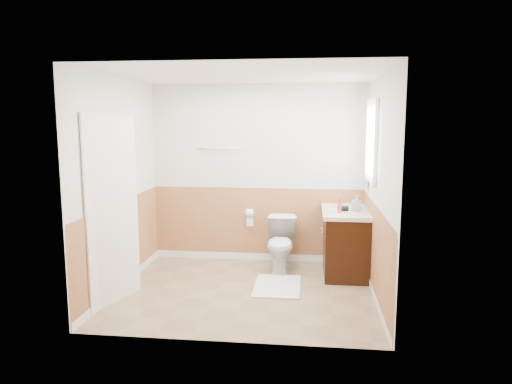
# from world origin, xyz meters

# --- Properties ---
(floor) EXTENTS (3.00, 3.00, 0.00)m
(floor) POSITION_xyz_m (0.00, 0.00, 0.00)
(floor) COLOR #8C7051
(floor) RESTS_ON ground
(ceiling) EXTENTS (3.00, 3.00, 0.00)m
(ceiling) POSITION_xyz_m (0.00, 0.00, 2.50)
(ceiling) COLOR white
(ceiling) RESTS_ON floor
(wall_back) EXTENTS (3.00, 0.00, 3.00)m
(wall_back) POSITION_xyz_m (0.00, 1.30, 1.25)
(wall_back) COLOR silver
(wall_back) RESTS_ON floor
(wall_front) EXTENTS (3.00, 0.00, 3.00)m
(wall_front) POSITION_xyz_m (0.00, -1.30, 1.25)
(wall_front) COLOR silver
(wall_front) RESTS_ON floor
(wall_left) EXTENTS (0.00, 3.00, 3.00)m
(wall_left) POSITION_xyz_m (-1.50, 0.00, 1.25)
(wall_left) COLOR silver
(wall_left) RESTS_ON floor
(wall_right) EXTENTS (0.00, 3.00, 3.00)m
(wall_right) POSITION_xyz_m (1.50, 0.00, 1.25)
(wall_right) COLOR silver
(wall_right) RESTS_ON floor
(wainscot_back) EXTENTS (3.00, 0.00, 3.00)m
(wainscot_back) POSITION_xyz_m (0.00, 1.29, 0.50)
(wainscot_back) COLOR #A86D43
(wainscot_back) RESTS_ON floor
(wainscot_front) EXTENTS (3.00, 0.00, 3.00)m
(wainscot_front) POSITION_xyz_m (0.00, -1.29, 0.50)
(wainscot_front) COLOR #A86D43
(wainscot_front) RESTS_ON floor
(wainscot_left) EXTENTS (0.00, 2.60, 2.60)m
(wainscot_left) POSITION_xyz_m (-1.49, 0.00, 0.50)
(wainscot_left) COLOR #A86D43
(wainscot_left) RESTS_ON floor
(wainscot_right) EXTENTS (0.00, 2.60, 2.60)m
(wainscot_right) POSITION_xyz_m (1.49, 0.00, 0.50)
(wainscot_right) COLOR #A86D43
(wainscot_right) RESTS_ON floor
(toilet) EXTENTS (0.40, 0.70, 0.71)m
(toilet) POSITION_xyz_m (0.37, 0.85, 0.35)
(toilet) COLOR silver
(toilet) RESTS_ON floor
(bath_mat) EXTENTS (0.55, 0.80, 0.02)m
(bath_mat) POSITION_xyz_m (0.37, 0.19, 0.01)
(bath_mat) COLOR silver
(bath_mat) RESTS_ON floor
(vanity_cabinet) EXTENTS (0.55, 1.10, 0.80)m
(vanity_cabinet) POSITION_xyz_m (1.21, 0.88, 0.40)
(vanity_cabinet) COLOR black
(vanity_cabinet) RESTS_ON floor
(vanity_knob_left) EXTENTS (0.03, 0.03, 0.03)m
(vanity_knob_left) POSITION_xyz_m (0.91, 0.78, 0.55)
(vanity_knob_left) COLOR silver
(vanity_knob_left) RESTS_ON vanity_cabinet
(vanity_knob_right) EXTENTS (0.03, 0.03, 0.03)m
(vanity_knob_right) POSITION_xyz_m (0.91, 0.98, 0.55)
(vanity_knob_right) COLOR silver
(vanity_knob_right) RESTS_ON vanity_cabinet
(countertop) EXTENTS (0.60, 1.15, 0.05)m
(countertop) POSITION_xyz_m (1.20, 0.88, 0.83)
(countertop) COLOR beige
(countertop) RESTS_ON vanity_cabinet
(sink_basin) EXTENTS (0.36, 0.36, 0.02)m
(sink_basin) POSITION_xyz_m (1.21, 1.03, 0.86)
(sink_basin) COLOR silver
(sink_basin) RESTS_ON countertop
(faucet) EXTENTS (0.02, 0.02, 0.14)m
(faucet) POSITION_xyz_m (1.39, 1.03, 0.92)
(faucet) COLOR silver
(faucet) RESTS_ON countertop
(lotion_bottle) EXTENTS (0.05, 0.05, 0.22)m
(lotion_bottle) POSITION_xyz_m (1.11, 0.59, 0.96)
(lotion_bottle) COLOR #C23258
(lotion_bottle) RESTS_ON countertop
(soap_dispenser) EXTENTS (0.12, 0.12, 0.20)m
(soap_dispenser) POSITION_xyz_m (1.33, 0.75, 0.95)
(soap_dispenser) COLOR #9AA0AD
(soap_dispenser) RESTS_ON countertop
(hair_dryer_body) EXTENTS (0.14, 0.07, 0.07)m
(hair_dryer_body) POSITION_xyz_m (1.16, 0.74, 0.89)
(hair_dryer_body) COLOR black
(hair_dryer_body) RESTS_ON countertop
(hair_dryer_handle) EXTENTS (0.03, 0.03, 0.07)m
(hair_dryer_handle) POSITION_xyz_m (1.13, 0.75, 0.86)
(hair_dryer_handle) COLOR black
(hair_dryer_handle) RESTS_ON countertop
(mirror_panel) EXTENTS (0.02, 0.35, 0.90)m
(mirror_panel) POSITION_xyz_m (1.48, 1.10, 1.55)
(mirror_panel) COLOR silver
(mirror_panel) RESTS_ON wall_right
(window_frame) EXTENTS (0.04, 0.80, 1.00)m
(window_frame) POSITION_xyz_m (1.47, 0.59, 1.75)
(window_frame) COLOR white
(window_frame) RESTS_ON wall_right
(window_glass) EXTENTS (0.01, 0.70, 0.90)m
(window_glass) POSITION_xyz_m (1.49, 0.59, 1.75)
(window_glass) COLOR white
(window_glass) RESTS_ON wall_right
(door) EXTENTS (0.29, 0.78, 2.04)m
(door) POSITION_xyz_m (-1.40, -0.45, 1.02)
(door) COLOR white
(door) RESTS_ON wall_left
(door_frame) EXTENTS (0.02, 0.92, 2.10)m
(door_frame) POSITION_xyz_m (-1.48, -0.45, 1.03)
(door_frame) COLOR white
(door_frame) RESTS_ON wall_left
(door_knob) EXTENTS (0.06, 0.06, 0.06)m
(door_knob) POSITION_xyz_m (-1.34, -0.12, 0.95)
(door_knob) COLOR silver
(door_knob) RESTS_ON door
(towel_bar) EXTENTS (0.62, 0.02, 0.02)m
(towel_bar) POSITION_xyz_m (-0.55, 1.25, 1.60)
(towel_bar) COLOR silver
(towel_bar) RESTS_ON wall_back
(tp_holder_bar) EXTENTS (0.14, 0.02, 0.02)m
(tp_holder_bar) POSITION_xyz_m (-0.10, 1.23, 0.70)
(tp_holder_bar) COLOR silver
(tp_holder_bar) RESTS_ON wall_back
(tp_roll) EXTENTS (0.10, 0.11, 0.11)m
(tp_roll) POSITION_xyz_m (-0.10, 1.23, 0.70)
(tp_roll) COLOR white
(tp_roll) RESTS_ON tp_holder_bar
(tp_sheet) EXTENTS (0.10, 0.01, 0.16)m
(tp_sheet) POSITION_xyz_m (-0.10, 1.23, 0.59)
(tp_sheet) COLOR white
(tp_sheet) RESTS_ON tp_roll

